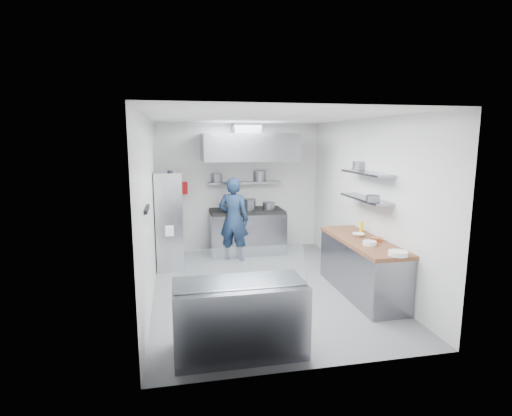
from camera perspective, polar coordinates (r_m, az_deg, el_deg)
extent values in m
plane|color=slate|center=(6.87, 1.01, -11.18)|extent=(5.00, 5.00, 0.00)
plane|color=silver|center=(6.42, 1.09, 12.84)|extent=(5.00, 5.00, 0.00)
cube|color=white|center=(8.94, -2.43, 2.98)|extent=(3.60, 2.80, 0.02)
cube|color=white|center=(4.15, 8.58, -5.11)|extent=(3.60, 2.80, 0.02)
cube|color=white|center=(6.36, -14.98, -0.12)|extent=(2.80, 5.00, 0.02)
cube|color=white|center=(7.11, 15.37, 0.88)|extent=(2.80, 5.00, 0.02)
cube|color=gray|center=(8.73, -1.32, -3.51)|extent=(1.60, 0.80, 0.90)
cube|color=black|center=(8.63, -1.33, -0.41)|extent=(1.57, 0.78, 0.06)
cylinder|color=slate|center=(8.62, -3.60, 0.43)|extent=(0.31, 0.31, 0.20)
cylinder|color=slate|center=(8.54, -1.08, 0.50)|extent=(0.30, 0.30, 0.24)
cylinder|color=slate|center=(8.63, 1.83, 0.33)|extent=(0.27, 0.27, 0.16)
cube|color=gray|center=(8.78, -1.62, 3.65)|extent=(1.60, 0.30, 0.04)
cylinder|color=slate|center=(8.78, -5.69, 4.33)|extent=(0.24, 0.24, 0.18)
cylinder|color=slate|center=(9.03, 0.48, 4.66)|extent=(0.30, 0.30, 0.22)
cube|color=gray|center=(8.32, -1.15, 8.70)|extent=(1.90, 1.15, 0.55)
cube|color=slate|center=(8.55, -1.44, 11.28)|extent=(0.55, 0.55, 0.24)
cube|color=#B10E10|center=(8.77, -10.47, 2.83)|extent=(0.22, 0.10, 0.26)
imported|color=#162742|center=(8.12, -3.22, -1.61)|extent=(0.74, 0.63, 1.71)
cube|color=silver|center=(7.91, -12.25, -1.61)|extent=(0.50, 0.90, 1.85)
cube|color=white|center=(7.52, -12.25, -3.18)|extent=(0.15, 0.19, 0.17)
cube|color=yellow|center=(7.80, -12.35, 1.02)|extent=(0.16, 0.20, 0.18)
cylinder|color=black|center=(7.56, -12.13, 4.58)|extent=(0.11, 0.11, 0.18)
cube|color=black|center=(5.45, -15.33, -0.15)|extent=(0.04, 0.55, 0.05)
cube|color=gray|center=(6.67, 14.83, -8.35)|extent=(0.62, 2.00, 0.84)
cube|color=brown|center=(6.55, 15.00, -4.60)|extent=(0.65, 2.04, 0.06)
cylinder|color=white|center=(5.78, 19.63, -6.13)|extent=(0.26, 0.26, 0.06)
cylinder|color=white|center=(6.21, 15.92, -4.84)|extent=(0.20, 0.20, 0.06)
cylinder|color=#B66633|center=(6.46, 16.83, -4.32)|extent=(0.18, 0.18, 0.06)
cylinder|color=yellow|center=(7.01, 14.83, -2.64)|extent=(0.06, 0.06, 0.18)
imported|color=white|center=(6.72, 14.39, -3.73)|extent=(0.26, 0.26, 0.05)
cube|color=gray|center=(6.76, 15.33, 1.29)|extent=(0.30, 1.30, 0.04)
cube|color=gray|center=(6.71, 15.49, 4.83)|extent=(0.30, 1.30, 0.04)
cylinder|color=slate|center=(6.32, 16.37, 1.31)|extent=(0.21, 0.21, 0.10)
cylinder|color=slate|center=(7.20, 14.56, 5.91)|extent=(0.23, 0.23, 0.14)
cube|color=gray|center=(4.77, -2.35, -15.45)|extent=(1.50, 0.70, 0.85)
cube|color=silver|center=(4.42, -2.16, -8.53)|extent=(1.47, 0.19, 0.42)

